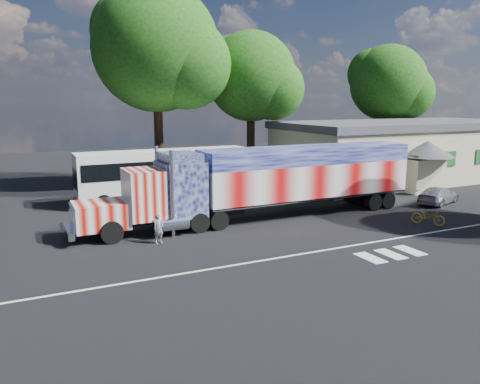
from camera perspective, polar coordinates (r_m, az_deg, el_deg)
name	(u,v)px	position (r m, az deg, el deg)	size (l,w,h in m)	color
ground	(265,238)	(24.34, 3.08, -5.62)	(100.00, 100.00, 0.00)	black
lane_markings	(337,254)	(22.22, 11.72, -7.47)	(30.00, 2.67, 0.01)	silver
semi_truck	(270,180)	(28.00, 3.71, 1.48)	(21.24, 3.35, 4.53)	black
coach_bus	(166,174)	(33.57, -9.06, 2.13)	(12.23, 2.85, 3.56)	white
hall_building	(403,150)	(44.37, 19.21, 4.81)	(22.40, 12.80, 5.20)	beige
parked_car	(438,195)	(34.91, 22.99, -0.38)	(1.64, 4.03, 1.17)	#A1A4A6
woman	(159,229)	(23.57, -9.91, -4.43)	(0.55, 0.36, 1.51)	slate
bicycle	(428,216)	(28.86, 21.94, -2.77)	(0.64, 1.83, 0.96)	gold
tree_ne_a	(253,77)	(41.02, 1.55, 13.81)	(7.99, 7.61, 12.82)	black
tree_n_mid	(158,49)	(37.81, -9.94, 16.82)	(10.19, 9.70, 15.80)	black
tree_far_ne	(389,84)	(53.57, 17.74, 12.48)	(8.44, 8.04, 12.86)	black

